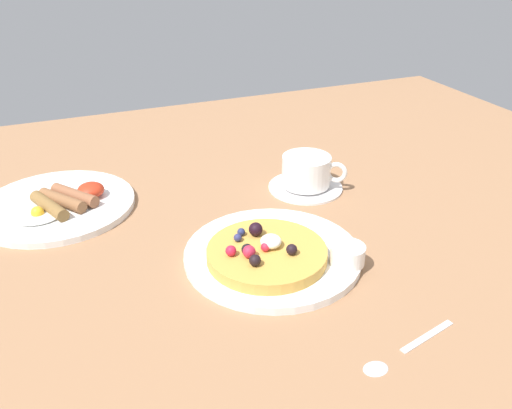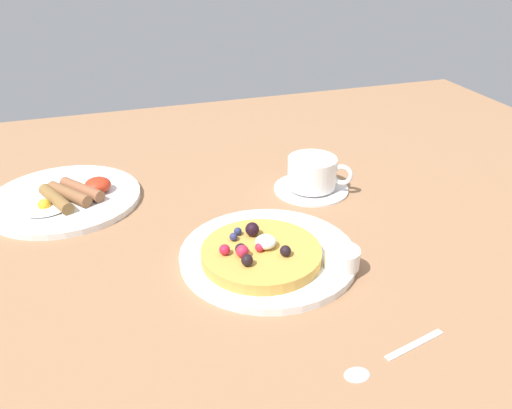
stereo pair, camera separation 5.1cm
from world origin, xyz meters
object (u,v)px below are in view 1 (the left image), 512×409
Objects in this scene: pancake_plate at (272,255)px; coffee_cup at (307,170)px; breakfast_plate at (57,205)px; coffee_saucer at (305,186)px; teaspoon at (395,356)px; syrup_ramekin at (348,254)px.

coffee_cup is (14.36, 17.75, 2.97)cm from pancake_plate.
breakfast_plate is 1.93× the size of coffee_saucer.
pancake_plate reaches higher than teaspoon.
syrup_ramekin is at bearing -104.47° from coffee_cup.
coffee_cup is at bearing -36.49° from coffee_saucer.
coffee_cup reaches higher than breakfast_plate.
syrup_ramekin reaches higher than pancake_plate.
teaspoon is (31.45, -49.43, -0.29)cm from breakfast_plate.
pancake_plate is at bearing 101.42° from teaspoon.
breakfast_plate is 42.11cm from coffee_saucer.
syrup_ramekin is at bearing -43.48° from breakfast_plate.
coffee_cup is (0.11, -0.09, 3.13)cm from coffee_saucer.
syrup_ramekin reaches higher than teaspoon.
coffee_cup is 41.65cm from teaspoon.
coffee_cup is (6.23, 24.13, 1.04)cm from syrup_ramekin.
coffee_cup is at bearing -12.42° from breakfast_plate.
breakfast_plate reaches higher than coffee_saucer.
breakfast_plate is 2.47× the size of coffee_cup.
breakfast_plate is (-26.89, 26.83, -0.03)cm from pancake_plate.
coffee_saucer reaches higher than teaspoon.
syrup_ramekin is (8.14, -6.38, 1.94)cm from pancake_plate.
coffee_cup is at bearing 76.35° from teaspoon.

